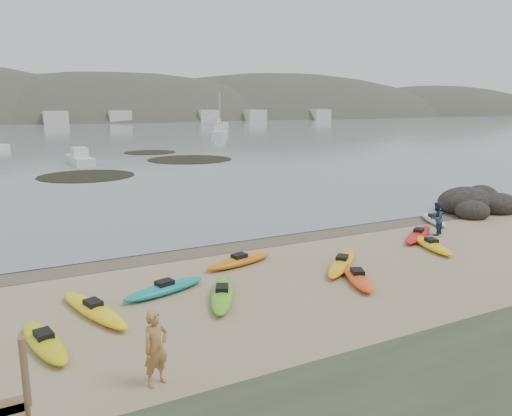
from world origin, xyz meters
TOP-DOWN VIEW (x-y plane):
  - ground at (0.00, 0.00)m, footprint 600.00×600.00m
  - wet_sand at (0.00, -0.30)m, footprint 60.00×60.00m
  - water at (0.00, 300.00)m, footprint 1200.00×1200.00m
  - kayaks at (-0.57, -4.64)m, footprint 21.08×8.43m
  - person_west at (-7.55, -9.73)m, footprint 0.74×0.62m
  - person_east at (8.04, -3.19)m, footprint 0.97×0.88m
  - rock_cluster at (14.29, -0.37)m, footprint 5.25×3.86m
  - kelp_mats at (4.30, 32.59)m, footprint 21.28×25.69m
  - moored_boats at (4.12, 78.25)m, footprint 93.45×87.84m
  - far_hills at (39.38, 193.97)m, footprint 550.00×135.00m
  - far_town at (6.00, 145.00)m, footprint 199.00×5.00m

SIDE VIEW (x-z plane):
  - far_hills at x=39.38m, z-range -55.93..24.07m
  - ground at x=0.00m, z-range 0.00..0.00m
  - wet_sand at x=0.00m, z-range 0.00..0.00m
  - water at x=0.00m, z-range 0.01..0.01m
  - kelp_mats at x=4.30m, z-range 0.01..0.05m
  - kayaks at x=-0.57m, z-range 0.00..0.34m
  - rock_cluster at x=14.29m, z-range -0.64..1.12m
  - moored_boats at x=4.12m, z-range -0.05..1.11m
  - person_east at x=8.04m, z-range 0.00..1.61m
  - person_west at x=-7.55m, z-range 0.00..1.75m
  - far_town at x=6.00m, z-range 0.00..4.00m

